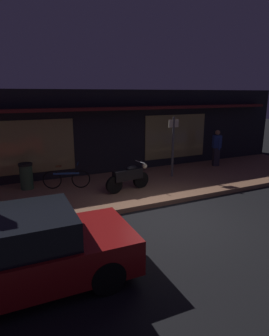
{
  "coord_description": "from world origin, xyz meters",
  "views": [
    {
      "loc": [
        -4.28,
        -6.32,
        3.44
      ],
      "look_at": [
        -0.15,
        2.4,
        0.95
      ],
      "focal_mm": 30.95,
      "sensor_mm": 36.0,
      "label": 1
    }
  ],
  "objects_px": {
    "bicycle_parked": "(66,179)",
    "parked_car_far": "(18,253)",
    "motorcycle": "(129,177)",
    "person_bystander": "(217,147)",
    "sign_post": "(173,143)",
    "trash_bin": "(26,176)"
  },
  "relations": [
    {
      "from": "motorcycle",
      "to": "bicycle_parked",
      "type": "height_order",
      "value": "motorcycle"
    },
    {
      "from": "sign_post",
      "to": "parked_car_far",
      "type": "height_order",
      "value": "sign_post"
    },
    {
      "from": "sign_post",
      "to": "parked_car_far",
      "type": "bearing_deg",
      "value": -143.25
    },
    {
      "from": "motorcycle",
      "to": "sign_post",
      "type": "distance_m",
      "value": 2.62
    },
    {
      "from": "motorcycle",
      "to": "bicycle_parked",
      "type": "relative_size",
      "value": 1.07
    },
    {
      "from": "bicycle_parked",
      "to": "sign_post",
      "type": "bearing_deg",
      "value": -3.96
    },
    {
      "from": "parked_car_far",
      "to": "person_bystander",
      "type": "bearing_deg",
      "value": 30.35
    },
    {
      "from": "bicycle_parked",
      "to": "parked_car_far",
      "type": "relative_size",
      "value": 0.38
    },
    {
      "from": "bicycle_parked",
      "to": "parked_car_far",
      "type": "xyz_separation_m",
      "value": [
        -1.93,
        -4.9,
        0.2
      ]
    },
    {
      "from": "bicycle_parked",
      "to": "trash_bin",
      "type": "relative_size",
      "value": 1.7
    },
    {
      "from": "motorcycle",
      "to": "bicycle_parked",
      "type": "distance_m",
      "value": 2.23
    },
    {
      "from": "motorcycle",
      "to": "trash_bin",
      "type": "xyz_separation_m",
      "value": [
        -3.19,
        1.7,
        -0.03
      ]
    },
    {
      "from": "bicycle_parked",
      "to": "person_bystander",
      "type": "height_order",
      "value": "person_bystander"
    },
    {
      "from": "motorcycle",
      "to": "person_bystander",
      "type": "relative_size",
      "value": 1.02
    },
    {
      "from": "bicycle_parked",
      "to": "parked_car_far",
      "type": "height_order",
      "value": "parked_car_far"
    },
    {
      "from": "motorcycle",
      "to": "trash_bin",
      "type": "bearing_deg",
      "value": 151.97
    },
    {
      "from": "sign_post",
      "to": "trash_bin",
      "type": "distance_m",
      "value": 5.65
    },
    {
      "from": "motorcycle",
      "to": "parked_car_far",
      "type": "relative_size",
      "value": 0.41
    },
    {
      "from": "person_bystander",
      "to": "sign_post",
      "type": "relative_size",
      "value": 0.7
    },
    {
      "from": "motorcycle",
      "to": "bicycle_parked",
      "type": "bearing_deg",
      "value": 149.07
    },
    {
      "from": "trash_bin",
      "to": "bicycle_parked",
      "type": "bearing_deg",
      "value": -23.42
    },
    {
      "from": "bicycle_parked",
      "to": "trash_bin",
      "type": "bearing_deg",
      "value": 156.58
    }
  ]
}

